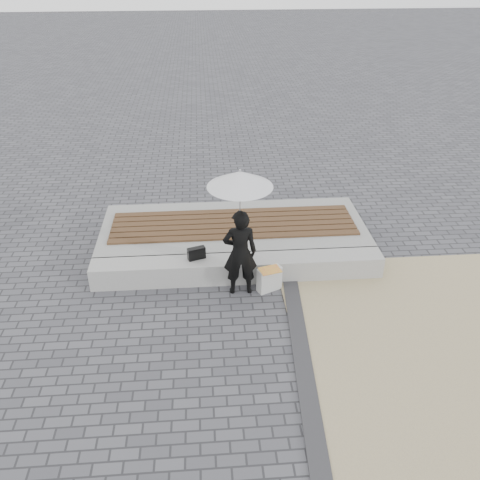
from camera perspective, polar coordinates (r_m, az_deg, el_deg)
name	(u,v)px	position (r m, az deg, el deg)	size (l,w,h in m)	color
ground	(246,340)	(7.66, 0.70, -11.11)	(80.00, 80.00, 0.00)	#4D4D52
terrazzo_zone	(471,351)	(8.17, 24.47, -11.26)	(5.00, 5.00, 0.02)	tan
edging_band	(303,360)	(7.38, 7.02, -13.21)	(0.25, 5.20, 0.04)	#303032
seating_ledge	(238,268)	(8.80, -0.21, -3.19)	(5.00, 0.45, 0.40)	#A2A19D
timber_platform	(234,234)	(9.82, -0.72, 0.71)	(5.00, 2.00, 0.40)	gray
timber_decking	(234,224)	(9.71, -0.73, 1.84)	(4.60, 1.20, 0.04)	#56341F
woman	(240,253)	(8.17, 0.00, -1.44)	(0.56, 0.36, 1.52)	black
parasol	(240,179)	(7.56, 0.00, 6.83)	(1.00, 1.00, 1.27)	#B5B5BA
handbag	(196,253)	(8.66, -4.90, -1.49)	(0.30, 0.11, 0.21)	black
canvas_tote	(269,279)	(8.53, 3.29, -4.38)	(0.40, 0.17, 0.42)	beige
magazine	(270,270)	(8.36, 3.38, -3.36)	(0.34, 0.25, 0.01)	#CE4336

